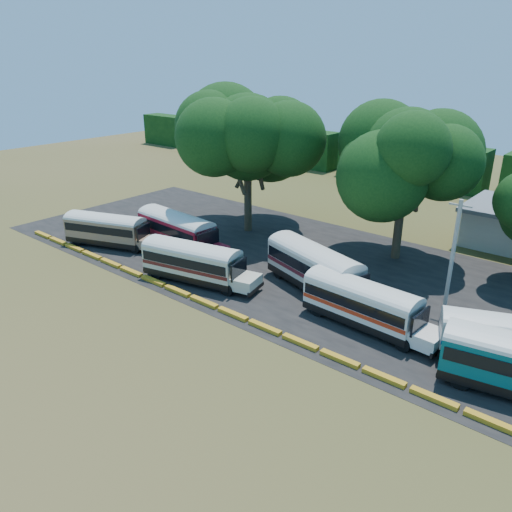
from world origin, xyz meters
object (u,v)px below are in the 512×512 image
Objects in this scene: bus_beige at (108,228)px; bus_cream_west at (194,260)px; bus_white_red at (364,302)px; tree_west at (248,138)px; bus_red at (178,229)px.

bus_cream_west is at bearing -22.36° from bus_beige.
bus_white_red is 23.61m from tree_west.
bus_red is at bearing 12.82° from bus_beige.
tree_west reaches higher than bus_red.
bus_beige is 0.70× the size of tree_west.
tree_west is (7.61, 12.46, 8.06)m from bus_beige.
bus_beige is at bearing 165.87° from bus_cream_west.
bus_beige is 16.68m from tree_west.
bus_red is at bearing -100.97° from tree_west.
tree_west is (1.66, 8.54, 7.86)m from bus_red.
bus_red is 21.32m from bus_white_red.
bus_beige is 0.95× the size of bus_cream_west.
bus_red is 1.09× the size of bus_white_red.
tree_west is at bearing 99.49° from bus_cream_west.
bus_white_red is at bearing -2.87° from bus_cream_west.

